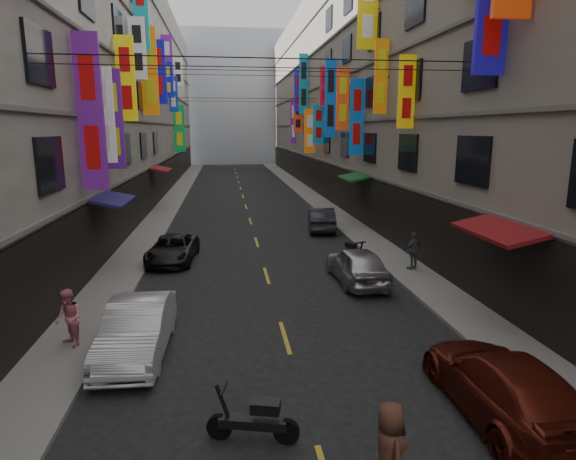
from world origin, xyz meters
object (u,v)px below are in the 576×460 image
object	(u,v)px
car_right_near	(505,386)
scooter_crossing	(254,420)
car_left_far	(173,249)
car_right_far	(321,219)
pedestrian_rfar	(414,251)
scooter_far_right	(353,253)
car_left_mid	(137,329)
pedestrian_crossing	(389,452)
pedestrian_lfar	(69,318)
car_right_mid	(357,265)

from	to	relation	value
car_right_near	scooter_crossing	bearing A→B (deg)	2.23
car_left_far	car_right_far	xyz separation A→B (m)	(8.00, 5.84, 0.10)
car_left_far	pedestrian_rfar	world-z (taller)	pedestrian_rfar
scooter_crossing	car_right_far	xyz separation A→B (m)	(5.17, 19.14, 0.24)
scooter_far_right	car_right_far	size ratio (longest dim) A/B	0.43
scooter_crossing	car_left_mid	xyz separation A→B (m)	(-2.83, 4.06, 0.27)
car_left_mid	pedestrian_crossing	xyz separation A→B (m)	(4.87, -5.81, 0.13)
car_right_near	pedestrian_lfar	xyz separation A→B (m)	(-9.84, 4.40, 0.22)
car_left_far	pedestrian_lfar	size ratio (longest dim) A/B	2.64
car_right_far	pedestrian_rfar	bearing A→B (deg)	111.33
pedestrian_lfar	pedestrian_crossing	bearing A→B (deg)	7.07
car_left_far	pedestrian_rfar	bearing A→B (deg)	-11.36
car_left_far	car_right_near	world-z (taller)	car_right_near
car_left_mid	car_right_near	world-z (taller)	car_left_mid
car_right_far	pedestrian_crossing	bearing A→B (deg)	89.23
car_left_mid	car_right_far	size ratio (longest dim) A/B	1.05
scooter_far_right	car_right_mid	distance (m)	2.86
pedestrian_lfar	car_left_far	bearing A→B (deg)	128.31
scooter_far_right	car_right_mid	bearing A→B (deg)	60.94
car_left_far	pedestrian_lfar	distance (m)	8.97
car_left_mid	car_right_far	world-z (taller)	car_left_mid
scooter_far_right	car_left_far	xyz separation A→B (m)	(-8.02, 1.27, 0.14)
car_right_mid	car_right_far	xyz separation A→B (m)	(0.58, 9.89, -0.03)
scooter_crossing	pedestrian_crossing	world-z (taller)	pedestrian_crossing
car_right_near	car_right_mid	size ratio (longest dim) A/B	1.15
scooter_far_right	pedestrian_crossing	bearing A→B (deg)	60.36
scooter_crossing	car_right_near	size ratio (longest dim) A/B	0.37
car_right_far	pedestrian_crossing	xyz separation A→B (m)	(-3.13, -20.89, 0.16)
pedestrian_crossing	car_right_far	bearing A→B (deg)	-13.24
car_left_far	car_right_mid	distance (m)	8.45
scooter_crossing	car_right_mid	bearing A→B (deg)	-12.05
car_left_mid	pedestrian_rfar	distance (m)	11.91
scooter_crossing	car_right_mid	size ratio (longest dim) A/B	0.42
scooter_crossing	car_left_far	xyz separation A→B (m)	(-2.83, 13.31, 0.14)
car_left_far	pedestrian_lfar	world-z (taller)	pedestrian_lfar
car_left_far	car_right_near	distance (m)	15.41
car_right_far	car_right_near	bearing A→B (deg)	97.74
car_left_mid	car_right_mid	world-z (taller)	car_left_mid
scooter_far_right	car_left_mid	bearing A→B (deg)	28.09
car_left_far	car_right_mid	bearing A→B (deg)	-23.59
car_right_near	pedestrian_lfar	size ratio (longest dim) A/B	3.02
car_right_near	car_right_mid	xyz separation A→B (m)	(-0.58, 9.12, 0.02)
car_left_mid	pedestrian_lfar	distance (m)	1.91
pedestrian_crossing	pedestrian_rfar	bearing A→B (deg)	-28.27
pedestrian_crossing	car_left_far	bearing A→B (deg)	13.21
pedestrian_rfar	scooter_far_right	bearing A→B (deg)	-66.70
car_right_near	car_right_far	world-z (taller)	car_right_near
scooter_crossing	pedestrian_lfar	bearing A→B (deg)	60.18
car_right_mid	scooter_crossing	bearing A→B (deg)	61.85
car_right_mid	pedestrian_crossing	size ratio (longest dim) A/B	2.49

